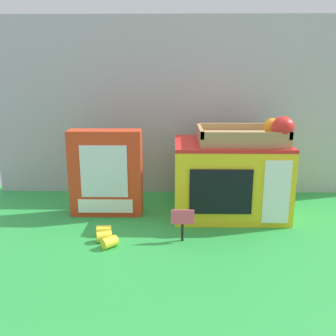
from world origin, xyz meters
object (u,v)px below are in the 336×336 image
at_px(food_groups_crate, 248,135).
at_px(cookie_set_box, 106,173).
at_px(toy_microwave, 229,178).
at_px(price_sign, 183,220).
at_px(loose_toy_banana, 106,236).

xyz_separation_m(food_groups_crate, cookie_set_box, (-0.49, 0.00, -0.14)).
relative_size(toy_microwave, food_groups_crate, 1.29).
bearing_deg(toy_microwave, food_groups_crate, -27.21).
bearing_deg(price_sign, toy_microwave, 55.22).
height_order(food_groups_crate, price_sign, food_groups_crate).
xyz_separation_m(toy_microwave, price_sign, (-0.17, -0.25, -0.06)).
relative_size(price_sign, loose_toy_banana, 0.79).
bearing_deg(food_groups_crate, loose_toy_banana, -153.84).
xyz_separation_m(food_groups_crate, loose_toy_banana, (-0.46, -0.22, -0.27)).
relative_size(cookie_set_box, price_sign, 3.04).
height_order(toy_microwave, loose_toy_banana, toy_microwave).
distance_m(food_groups_crate, price_sign, 0.38).
xyz_separation_m(toy_microwave, food_groups_crate, (0.05, -0.03, 0.16)).
bearing_deg(price_sign, cookie_set_box, 140.13).
bearing_deg(loose_toy_banana, toy_microwave, 32.11).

